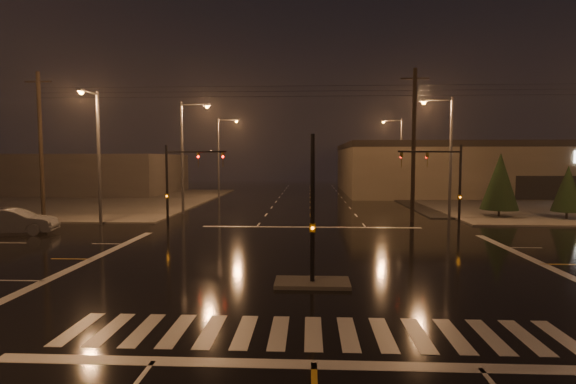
# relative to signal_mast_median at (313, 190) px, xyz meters

# --- Properties ---
(ground) EXTENTS (140.00, 140.00, 0.00)m
(ground) POSITION_rel_signal_mast_median_xyz_m (-0.00, 3.07, -3.75)
(ground) COLOR black
(ground) RESTS_ON ground
(sidewalk_nw) EXTENTS (36.00, 36.00, 0.12)m
(sidewalk_nw) POSITION_rel_signal_mast_median_xyz_m (-30.00, 33.07, -3.69)
(sidewalk_nw) COLOR #43413C
(sidewalk_nw) RESTS_ON ground
(median_island) EXTENTS (3.00, 1.60, 0.15)m
(median_island) POSITION_rel_signal_mast_median_xyz_m (-0.00, -0.93, -3.68)
(median_island) COLOR #43413C
(median_island) RESTS_ON ground
(crosswalk) EXTENTS (15.00, 2.60, 0.01)m
(crosswalk) POSITION_rel_signal_mast_median_xyz_m (-0.00, -5.93, -3.75)
(crosswalk) COLOR beige
(crosswalk) RESTS_ON ground
(stop_bar_near) EXTENTS (16.00, 0.50, 0.01)m
(stop_bar_near) POSITION_rel_signal_mast_median_xyz_m (-0.00, -7.93, -3.75)
(stop_bar_near) COLOR beige
(stop_bar_near) RESTS_ON ground
(stop_bar_far) EXTENTS (16.00, 0.50, 0.01)m
(stop_bar_far) POSITION_rel_signal_mast_median_xyz_m (-0.00, 14.07, -3.75)
(stop_bar_far) COLOR beige
(stop_bar_far) RESTS_ON ground
(retail_building) EXTENTS (60.20, 28.30, 7.20)m
(retail_building) POSITION_rel_signal_mast_median_xyz_m (35.00, 49.06, 0.09)
(retail_building) COLOR brown
(retail_building) RESTS_ON ground
(commercial_block) EXTENTS (30.00, 18.00, 5.60)m
(commercial_block) POSITION_rel_signal_mast_median_xyz_m (-35.00, 45.07, -0.95)
(commercial_block) COLOR #3A3533
(commercial_block) RESTS_ON ground
(signal_mast_median) EXTENTS (0.25, 4.59, 6.00)m
(signal_mast_median) POSITION_rel_signal_mast_median_xyz_m (0.00, 0.00, 0.00)
(signal_mast_median) COLOR black
(signal_mast_median) RESTS_ON ground
(signal_mast_ne) EXTENTS (4.84, 1.86, 6.00)m
(signal_mast_ne) POSITION_rel_signal_mast_median_xyz_m (9.50, 13.21, 0.04)
(signal_mast_ne) COLOR black
(signal_mast_ne) RESTS_ON ground
(signal_mast_nw) EXTENTS (4.84, 1.86, 6.00)m
(signal_mast_nw) POSITION_rel_signal_mast_median_xyz_m (-9.50, 13.21, 0.04)
(signal_mast_nw) COLOR black
(signal_mast_nw) RESTS_ON ground
(streetlight_1) EXTENTS (2.77, 0.32, 10.00)m
(streetlight_1) POSITION_rel_signal_mast_median_xyz_m (-11.18, 21.07, 2.05)
(streetlight_1) COLOR #38383A
(streetlight_1) RESTS_ON ground
(streetlight_2) EXTENTS (2.77, 0.32, 10.00)m
(streetlight_2) POSITION_rel_signal_mast_median_xyz_m (-11.18, 37.07, 2.05)
(streetlight_2) COLOR #38383A
(streetlight_2) RESTS_ON ground
(streetlight_3) EXTENTS (2.77, 0.32, 10.00)m
(streetlight_3) POSITION_rel_signal_mast_median_xyz_m (11.18, 19.07, 2.05)
(streetlight_3) COLOR #38383A
(streetlight_3) RESTS_ON ground
(streetlight_4) EXTENTS (2.77, 0.32, 10.00)m
(streetlight_4) POSITION_rel_signal_mast_median_xyz_m (11.18, 39.07, 2.05)
(streetlight_4) COLOR #38383A
(streetlight_4) RESTS_ON ground
(streetlight_5) EXTENTS (0.32, 2.77, 10.00)m
(streetlight_5) POSITION_rel_signal_mast_median_xyz_m (-16.00, 14.26, 2.05)
(streetlight_5) COLOR #38383A
(streetlight_5) RESTS_ON ground
(utility_pole_0) EXTENTS (2.20, 0.32, 12.00)m
(utility_pole_0) POSITION_rel_signal_mast_median_xyz_m (-22.00, 17.07, 2.38)
(utility_pole_0) COLOR black
(utility_pole_0) RESTS_ON ground
(utility_pole_1) EXTENTS (2.20, 0.32, 12.00)m
(utility_pole_1) POSITION_rel_signal_mast_median_xyz_m (8.00, 17.07, 2.38)
(utility_pole_1) COLOR black
(utility_pole_1) RESTS_ON ground
(conifer_0) EXTENTS (3.07, 3.07, 5.50)m
(conifer_0) POSITION_rel_signal_mast_median_xyz_m (15.99, 20.15, -0.65)
(conifer_0) COLOR black
(conifer_0) RESTS_ON ground
(conifer_1) EXTENTS (2.42, 2.42, 4.48)m
(conifer_1) POSITION_rel_signal_mast_median_xyz_m (20.94, 18.95, -1.16)
(conifer_1) COLOR black
(conifer_1) RESTS_ON ground
(car_crossing) EXTENTS (5.49, 2.90, 1.72)m
(car_crossing) POSITION_rel_signal_mast_median_xyz_m (-19.71, 9.97, -2.89)
(car_crossing) COLOR slate
(car_crossing) RESTS_ON ground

